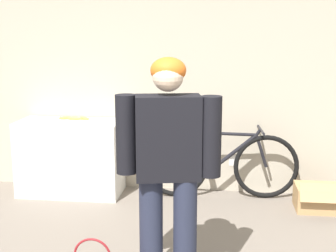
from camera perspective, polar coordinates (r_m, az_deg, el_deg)
wall_back at (r=5.07m, az=1.93°, el=6.48°), size 8.00×0.07×2.60m
side_shelf at (r=5.18m, az=-11.77°, el=-3.77°), size 1.09×0.51×0.80m
person at (r=3.17m, az=0.00°, el=-4.03°), size 0.71×0.29×1.58m
bicycle at (r=4.98m, az=6.45°, el=-4.66°), size 1.64×0.46×0.76m
banana at (r=5.15m, az=-11.38°, el=0.96°), size 0.36×0.09×0.04m
cardboard_box at (r=4.92m, az=18.00°, el=-8.31°), size 0.47×0.42×0.31m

